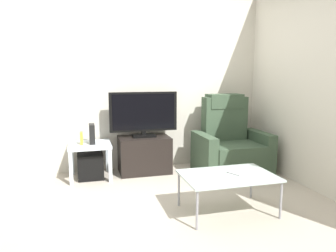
{
  "coord_description": "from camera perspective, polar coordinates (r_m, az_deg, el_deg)",
  "views": [
    {
      "loc": [
        -0.73,
        -3.34,
        1.35
      ],
      "look_at": [
        0.31,
        0.5,
        0.7
      ],
      "focal_mm": 33.41,
      "sensor_mm": 36.0,
      "label": 1
    }
  ],
  "objects": [
    {
      "name": "ground_plane",
      "position": [
        3.68,
        -2.68,
        -12.27
      ],
      "size": [
        6.4,
        6.4,
        0.0
      ],
      "primitive_type": "plane",
      "color": "#B2A899"
    },
    {
      "name": "wall_back",
      "position": [
        4.53,
        -5.94,
        8.59
      ],
      "size": [
        6.4,
        0.06,
        2.6
      ],
      "primitive_type": "cube",
      "color": "beige",
      "rests_on": "ground"
    },
    {
      "name": "wall_side",
      "position": [
        4.24,
        23.07,
        7.87
      ],
      "size": [
        0.06,
        4.48,
        2.6
      ],
      "primitive_type": "cube",
      "color": "beige",
      "rests_on": "ground"
    },
    {
      "name": "tv_stand",
      "position": [
        4.4,
        -4.33,
        -5.21
      ],
      "size": [
        0.7,
        0.45,
        0.5
      ],
      "color": "black",
      "rests_on": "ground"
    },
    {
      "name": "television",
      "position": [
        4.31,
        -4.47,
        2.32
      ],
      "size": [
        0.94,
        0.2,
        0.62
      ],
      "color": "black",
      "rests_on": "tv_stand"
    },
    {
      "name": "recliner_armchair",
      "position": [
        4.5,
        11.22,
        -3.46
      ],
      "size": [
        0.98,
        0.78,
        1.08
      ],
      "rotation": [
        0.0,
        0.0,
        -0.03
      ],
      "color": "#384C38",
      "rests_on": "ground"
    },
    {
      "name": "side_table",
      "position": [
        4.23,
        -14.06,
        -4.11
      ],
      "size": [
        0.54,
        0.54,
        0.46
      ],
      "color": "silver",
      "rests_on": "ground"
    },
    {
      "name": "subwoofer_box",
      "position": [
        4.29,
        -13.94,
        -7.07
      ],
      "size": [
        0.33,
        0.33,
        0.33
      ],
      "primitive_type": "cube",
      "color": "black",
      "rests_on": "ground"
    },
    {
      "name": "book_upright",
      "position": [
        4.18,
        -15.51,
        -2.17
      ],
      "size": [
        0.03,
        0.12,
        0.16
      ],
      "primitive_type": "cube",
      "color": "gold",
      "rests_on": "side_table"
    },
    {
      "name": "game_console",
      "position": [
        4.2,
        -13.69,
        -1.38
      ],
      "size": [
        0.07,
        0.2,
        0.26
      ],
      "primitive_type": "cube",
      "color": "black",
      "rests_on": "side_table"
    },
    {
      "name": "coffee_table",
      "position": [
        3.16,
        10.88,
        -9.13
      ],
      "size": [
        0.9,
        0.6,
        0.39
      ],
      "color": "#B2C6C1",
      "rests_on": "ground"
    },
    {
      "name": "cell_phone",
      "position": [
        3.19,
        12.13,
        -8.42
      ],
      "size": [
        0.13,
        0.17,
        0.01
      ],
      "primitive_type": "cube",
      "rotation": [
        0.0,
        0.0,
        0.46
      ],
      "color": "#B7B7BC",
      "rests_on": "coffee_table"
    }
  ]
}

